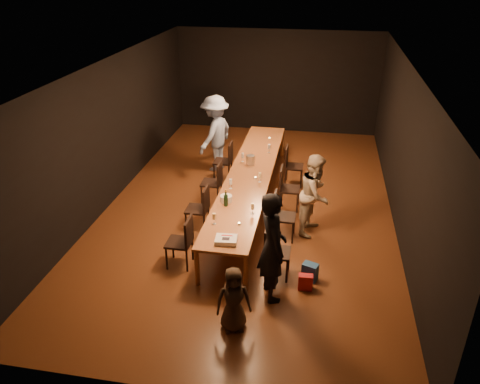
% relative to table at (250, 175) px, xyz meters
% --- Properties ---
extents(ground, '(10.00, 10.00, 0.00)m').
position_rel_table_xyz_m(ground, '(0.00, 0.00, -0.70)').
color(ground, '#482012').
rests_on(ground, ground).
extents(room_shell, '(6.04, 10.04, 3.02)m').
position_rel_table_xyz_m(room_shell, '(0.00, 0.00, 1.38)').
color(room_shell, black).
rests_on(room_shell, ground).
extents(table, '(0.90, 6.00, 0.75)m').
position_rel_table_xyz_m(table, '(0.00, 0.00, 0.00)').
color(table, brown).
rests_on(table, ground).
extents(chair_right_0, '(0.42, 0.42, 0.93)m').
position_rel_table_xyz_m(chair_right_0, '(0.85, -2.40, -0.24)').
color(chair_right_0, black).
rests_on(chair_right_0, ground).
extents(chair_right_1, '(0.42, 0.42, 0.93)m').
position_rel_table_xyz_m(chair_right_1, '(0.85, -1.20, -0.24)').
color(chair_right_1, black).
rests_on(chair_right_1, ground).
extents(chair_right_2, '(0.42, 0.42, 0.93)m').
position_rel_table_xyz_m(chair_right_2, '(0.85, 0.00, -0.24)').
color(chair_right_2, black).
rests_on(chair_right_2, ground).
extents(chair_right_3, '(0.42, 0.42, 0.93)m').
position_rel_table_xyz_m(chair_right_3, '(0.85, 1.20, -0.24)').
color(chair_right_3, black).
rests_on(chair_right_3, ground).
extents(chair_left_0, '(0.42, 0.42, 0.93)m').
position_rel_table_xyz_m(chair_left_0, '(-0.85, -2.40, -0.24)').
color(chair_left_0, black).
rests_on(chair_left_0, ground).
extents(chair_left_1, '(0.42, 0.42, 0.93)m').
position_rel_table_xyz_m(chair_left_1, '(-0.85, -1.20, -0.24)').
color(chair_left_1, black).
rests_on(chair_left_1, ground).
extents(chair_left_2, '(0.42, 0.42, 0.93)m').
position_rel_table_xyz_m(chair_left_2, '(-0.85, 0.00, -0.24)').
color(chair_left_2, black).
rests_on(chair_left_2, ground).
extents(chair_left_3, '(0.42, 0.42, 0.93)m').
position_rel_table_xyz_m(chair_left_3, '(-0.85, 1.20, -0.24)').
color(chair_left_3, black).
rests_on(chair_left_3, ground).
extents(woman_birthday, '(0.66, 0.78, 1.82)m').
position_rel_table_xyz_m(woman_birthday, '(0.81, -2.94, 0.21)').
color(woman_birthday, black).
rests_on(woman_birthday, ground).
extents(woman_tan, '(0.79, 0.91, 1.59)m').
position_rel_table_xyz_m(woman_tan, '(1.39, -0.83, 0.10)').
color(woman_tan, beige).
rests_on(woman_tan, ground).
extents(man_blue, '(1.05, 1.38, 1.89)m').
position_rel_table_xyz_m(man_blue, '(-1.15, 1.74, 0.24)').
color(man_blue, '#89A4D4').
rests_on(man_blue, ground).
extents(child, '(0.58, 0.47, 1.03)m').
position_rel_table_xyz_m(child, '(0.37, -3.77, -0.19)').
color(child, '#403124').
rests_on(child, ground).
extents(gift_bag_red, '(0.24, 0.14, 0.27)m').
position_rel_table_xyz_m(gift_bag_red, '(1.35, -2.70, -0.56)').
color(gift_bag_red, red).
rests_on(gift_bag_red, ground).
extents(gift_bag_blue, '(0.29, 0.24, 0.31)m').
position_rel_table_xyz_m(gift_bag_blue, '(1.40, -2.44, -0.55)').
color(gift_bag_blue, '#225396').
rests_on(gift_bag_blue, ground).
extents(birthday_cake, '(0.37, 0.30, 0.08)m').
position_rel_table_xyz_m(birthday_cake, '(0.04, -2.69, 0.09)').
color(birthday_cake, white).
rests_on(birthday_cake, table).
extents(plate_stack, '(0.30, 0.30, 0.13)m').
position_rel_table_xyz_m(plate_stack, '(-0.24, -1.34, 0.11)').
color(plate_stack, white).
rests_on(plate_stack, table).
extents(champagne_bottle, '(0.09, 0.09, 0.33)m').
position_rel_table_xyz_m(champagne_bottle, '(-0.21, -1.50, 0.21)').
color(champagne_bottle, black).
rests_on(champagne_bottle, table).
extents(ice_bucket, '(0.24, 0.24, 0.20)m').
position_rel_table_xyz_m(ice_bucket, '(-0.07, 0.48, 0.15)').
color(ice_bucket, '#B0B0B4').
rests_on(ice_bucket, table).
extents(wineglass_0, '(0.06, 0.06, 0.21)m').
position_rel_table_xyz_m(wineglass_0, '(-0.27, -2.18, 0.15)').
color(wineglass_0, beige).
rests_on(wineglass_0, table).
extents(wineglass_1, '(0.06, 0.06, 0.21)m').
position_rel_table_xyz_m(wineglass_1, '(0.31, -1.71, 0.15)').
color(wineglass_1, beige).
rests_on(wineglass_1, table).
extents(wineglass_2, '(0.06, 0.06, 0.21)m').
position_rel_table_xyz_m(wineglass_2, '(-0.26, -0.79, 0.15)').
color(wineglass_2, silver).
rests_on(wineglass_2, table).
extents(wineglass_3, '(0.06, 0.06, 0.21)m').
position_rel_table_xyz_m(wineglass_3, '(0.26, -0.40, 0.15)').
color(wineglass_3, beige).
rests_on(wineglass_3, table).
extents(wineglass_4, '(0.06, 0.06, 0.21)m').
position_rel_table_xyz_m(wineglass_4, '(-0.26, 0.58, 0.15)').
color(wineglass_4, silver).
rests_on(wineglass_4, table).
extents(wineglass_5, '(0.06, 0.06, 0.21)m').
position_rel_table_xyz_m(wineglass_5, '(0.25, 1.22, 0.15)').
color(wineglass_5, silver).
rests_on(wineglass_5, table).
extents(tealight_near, '(0.05, 0.05, 0.03)m').
position_rel_table_xyz_m(tealight_near, '(0.15, -2.12, 0.06)').
color(tealight_near, '#B2B7B2').
rests_on(tealight_near, table).
extents(tealight_mid, '(0.05, 0.05, 0.03)m').
position_rel_table_xyz_m(tealight_mid, '(0.15, -0.24, 0.06)').
color(tealight_mid, '#B2B7B2').
rests_on(tealight_mid, table).
extents(tealight_far, '(0.05, 0.05, 0.03)m').
position_rel_table_xyz_m(tealight_far, '(0.15, 2.12, 0.06)').
color(tealight_far, '#B2B7B2').
rests_on(tealight_far, table).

